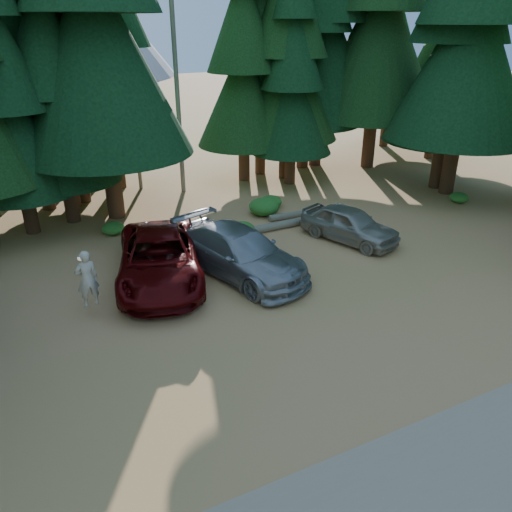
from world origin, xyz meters
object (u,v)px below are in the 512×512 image
object	(u,v)px
log_left	(168,230)
red_pickup	(160,258)
log_mid	(307,213)
silver_minivan_center	(240,253)
silver_minivan_right	(349,224)
frisbee_player	(87,279)
log_right	(287,224)

from	to	relation	value
log_left	red_pickup	bearing A→B (deg)	-122.33
red_pickup	log_mid	world-z (taller)	red_pickup
log_mid	red_pickup	bearing A→B (deg)	-154.07
silver_minivan_center	log_mid	world-z (taller)	silver_minivan_center
red_pickup	silver_minivan_right	size ratio (longest dim) A/B	1.43
frisbee_player	log_mid	world-z (taller)	frisbee_player
red_pickup	silver_minivan_right	distance (m)	8.26
silver_minivan_right	frisbee_player	xyz separation A→B (m)	(-10.93, -1.26, 0.53)
red_pickup	log_right	distance (m)	7.06
log_left	log_right	size ratio (longest dim) A/B	0.72
frisbee_player	red_pickup	bearing A→B (deg)	-161.77
red_pickup	silver_minivan_right	world-z (taller)	red_pickup
log_left	log_mid	distance (m)	6.68
red_pickup	log_right	size ratio (longest dim) A/B	1.11
log_left	log_right	xyz separation A→B (m)	(5.04, -1.74, 0.04)
silver_minivan_center	frisbee_player	bearing A→B (deg)	167.91
silver_minivan_center	log_right	size ratio (longest dim) A/B	1.05
silver_minivan_right	log_left	world-z (taller)	silver_minivan_right
red_pickup	silver_minivan_center	bearing A→B (deg)	-0.56
silver_minivan_right	log_mid	xyz separation A→B (m)	(-0.09, 3.28, -0.58)
red_pickup	log_right	bearing A→B (deg)	35.63
silver_minivan_right	log_mid	world-z (taller)	silver_minivan_right
silver_minivan_right	log_mid	distance (m)	3.33
log_left	log_right	distance (m)	5.33
silver_minivan_right	log_right	xyz separation A→B (m)	(-1.67, 2.44, -0.56)
log_mid	frisbee_player	bearing A→B (deg)	-153.21
red_pickup	log_right	world-z (taller)	red_pickup
silver_minivan_center	log_mid	xyz separation A→B (m)	(5.38, 4.08, -0.69)
silver_minivan_right	log_right	world-z (taller)	silver_minivan_right
silver_minivan_right	log_left	distance (m)	7.93
silver_minivan_center	log_right	bearing A→B (deg)	23.36
silver_minivan_center	log_mid	bearing A→B (deg)	20.14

